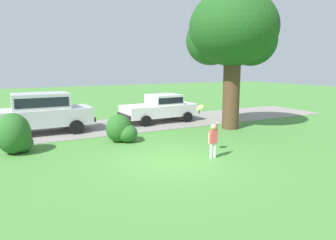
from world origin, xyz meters
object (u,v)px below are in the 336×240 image
object	(u,v)px
parked_suv	(41,111)
frisbee	(200,108)
child_thrower	(213,138)
parked_sedan	(161,107)
oak_tree_large	(233,34)

from	to	relation	value
parked_suv	frisbee	world-z (taller)	parked_suv
parked_suv	child_thrower	distance (m)	8.52
parked_sedan	parked_suv	distance (m)	6.38
parked_suv	frisbee	xyz separation A→B (m)	(4.57, -6.50, 0.65)
parked_suv	frisbee	distance (m)	7.98
parked_sedan	frisbee	distance (m)	7.01
oak_tree_large	child_thrower	bearing A→B (deg)	-134.74
oak_tree_large	frisbee	world-z (taller)	oak_tree_large
child_thrower	frisbee	size ratio (longest dim) A/B	4.59
parked_sedan	parked_suv	world-z (taller)	parked_suv
child_thrower	oak_tree_large	bearing A→B (deg)	45.26
oak_tree_large	parked_sedan	world-z (taller)	oak_tree_large
parked_sedan	parked_suv	bearing A→B (deg)	-178.06
frisbee	parked_sedan	bearing A→B (deg)	75.03
parked_sedan	child_thrower	bearing A→B (deg)	-102.33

